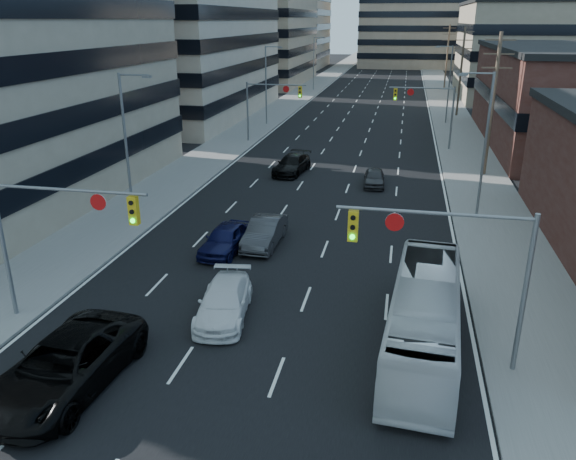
% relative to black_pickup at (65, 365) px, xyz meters
% --- Properties ---
extents(road_surface, '(18.00, 300.00, 0.02)m').
position_rel_black_pickup_xyz_m(road_surface, '(5.06, 126.04, -0.91)').
color(road_surface, black).
rests_on(road_surface, ground).
extents(sidewalk_left, '(5.00, 300.00, 0.15)m').
position_rel_black_pickup_xyz_m(sidewalk_left, '(-6.44, 126.04, -0.84)').
color(sidewalk_left, slate).
rests_on(sidewalk_left, ground).
extents(sidewalk_right, '(5.00, 300.00, 0.15)m').
position_rel_black_pickup_xyz_m(sidewalk_right, '(16.56, 126.04, -0.84)').
color(sidewalk_right, slate).
rests_on(sidewalk_right, ground).
extents(office_left_mid, '(26.00, 34.00, 28.00)m').
position_rel_black_pickup_xyz_m(office_left_mid, '(-21.94, 56.04, 13.08)').
color(office_left_mid, '#ADA089').
rests_on(office_left_mid, ground).
extents(office_left_far, '(20.00, 30.00, 16.00)m').
position_rel_black_pickup_xyz_m(office_left_far, '(-18.94, 96.04, 7.08)').
color(office_left_far, gray).
rests_on(office_left_far, ground).
extents(office_right_far, '(22.00, 28.00, 14.00)m').
position_rel_black_pickup_xyz_m(office_right_far, '(30.06, 84.04, 6.08)').
color(office_right_far, gray).
rests_on(office_right_far, ground).
extents(bg_block_left, '(24.00, 24.00, 20.00)m').
position_rel_black_pickup_xyz_m(bg_block_left, '(-22.94, 136.04, 9.08)').
color(bg_block_left, '#ADA089').
rests_on(bg_block_left, ground).
extents(bg_block_right, '(22.00, 22.00, 12.00)m').
position_rel_black_pickup_xyz_m(bg_block_right, '(37.06, 126.04, 5.08)').
color(bg_block_right, gray).
rests_on(bg_block_right, ground).
extents(signal_near_left, '(6.59, 0.33, 6.00)m').
position_rel_black_pickup_xyz_m(signal_near_left, '(-2.40, 4.03, 3.41)').
color(signal_near_left, slate).
rests_on(signal_near_left, ground).
extents(signal_near_right, '(6.59, 0.33, 6.00)m').
position_rel_black_pickup_xyz_m(signal_near_right, '(12.51, 4.03, 3.41)').
color(signal_near_right, slate).
rests_on(signal_near_right, ground).
extents(signal_far_left, '(6.09, 0.33, 6.00)m').
position_rel_black_pickup_xyz_m(signal_far_left, '(-2.63, 41.03, 3.38)').
color(signal_far_left, slate).
rests_on(signal_far_left, ground).
extents(signal_far_right, '(6.09, 0.33, 6.00)m').
position_rel_black_pickup_xyz_m(signal_far_right, '(12.74, 41.03, 3.38)').
color(signal_far_right, slate).
rests_on(signal_far_right, ground).
extents(utility_pole_block, '(2.20, 0.28, 11.00)m').
position_rel_black_pickup_xyz_m(utility_pole_block, '(17.26, 32.04, 4.86)').
color(utility_pole_block, '#4C3D2D').
rests_on(utility_pole_block, ground).
extents(utility_pole_midblock, '(2.20, 0.28, 11.00)m').
position_rel_black_pickup_xyz_m(utility_pole_midblock, '(17.26, 62.04, 4.86)').
color(utility_pole_midblock, '#4C3D2D').
rests_on(utility_pole_midblock, ground).
extents(utility_pole_distant, '(2.20, 0.28, 11.00)m').
position_rel_black_pickup_xyz_m(utility_pole_distant, '(17.26, 92.04, 4.86)').
color(utility_pole_distant, '#4C3D2D').
rests_on(utility_pole_distant, ground).
extents(streetlight_left_near, '(2.03, 0.22, 9.00)m').
position_rel_black_pickup_xyz_m(streetlight_left_near, '(-5.28, 16.04, 4.13)').
color(streetlight_left_near, slate).
rests_on(streetlight_left_near, ground).
extents(streetlight_left_mid, '(2.03, 0.22, 9.00)m').
position_rel_black_pickup_xyz_m(streetlight_left_mid, '(-5.28, 51.04, 4.13)').
color(streetlight_left_mid, slate).
rests_on(streetlight_left_mid, ground).
extents(streetlight_left_far, '(2.03, 0.22, 9.00)m').
position_rel_black_pickup_xyz_m(streetlight_left_far, '(-5.28, 86.04, 4.13)').
color(streetlight_left_far, slate).
rests_on(streetlight_left_far, ground).
extents(streetlight_right_near, '(2.03, 0.22, 9.00)m').
position_rel_black_pickup_xyz_m(streetlight_right_near, '(15.39, 21.04, 4.13)').
color(streetlight_right_near, slate).
rests_on(streetlight_right_near, ground).
extents(streetlight_right_far, '(2.03, 0.22, 9.00)m').
position_rel_black_pickup_xyz_m(streetlight_right_far, '(15.39, 56.04, 4.13)').
color(streetlight_right_far, slate).
rests_on(streetlight_right_far, ground).
extents(black_pickup, '(3.47, 6.80, 1.84)m').
position_rel_black_pickup_xyz_m(black_pickup, '(0.00, 0.00, 0.00)').
color(black_pickup, black).
rests_on(black_pickup, ground).
extents(white_van, '(2.60, 5.10, 1.42)m').
position_rel_black_pickup_xyz_m(white_van, '(3.74, 5.79, -0.21)').
color(white_van, silver).
rests_on(white_van, ground).
extents(transit_bus, '(3.11, 10.37, 2.85)m').
position_rel_black_pickup_xyz_m(transit_bus, '(11.89, 4.88, 0.50)').
color(transit_bus, silver).
rests_on(transit_bus, ground).
extents(sedan_blue, '(2.21, 4.63, 1.53)m').
position_rel_black_pickup_xyz_m(sedan_blue, '(1.65, 12.60, -0.16)').
color(sedan_blue, '#0D0F35').
rests_on(sedan_blue, ground).
extents(sedan_grey_center, '(1.74, 4.68, 1.53)m').
position_rel_black_pickup_xyz_m(sedan_grey_center, '(3.48, 13.98, -0.16)').
color(sedan_grey_center, '#323234').
rests_on(sedan_grey_center, ground).
extents(sedan_black_far, '(2.75, 5.35, 1.49)m').
position_rel_black_pickup_xyz_m(sedan_black_far, '(1.92, 29.57, -0.18)').
color(sedan_black_far, black).
rests_on(sedan_black_far, ground).
extents(sedan_grey_right, '(1.72, 3.85, 1.29)m').
position_rel_black_pickup_xyz_m(sedan_grey_right, '(8.74, 27.24, -0.28)').
color(sedan_grey_right, '#323234').
rests_on(sedan_grey_right, ground).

